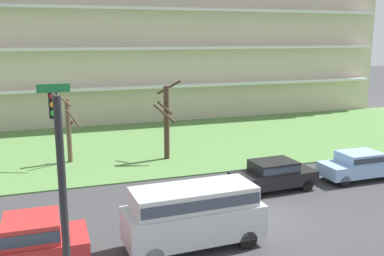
{
  "coord_description": "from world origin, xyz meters",
  "views": [
    {
      "loc": [
        -8.71,
        -16.41,
        7.81
      ],
      "look_at": [
        -1.04,
        6.0,
        2.82
      ],
      "focal_mm": 40.74,
      "sensor_mm": 36.0,
      "label": 1
    }
  ],
  "objects": [
    {
      "name": "grass_lawn_strip",
      "position": [
        0.0,
        14.0,
        0.04
      ],
      "size": [
        80.0,
        16.0,
        0.08
      ],
      "primitive_type": "cube",
      "color": "#547F42",
      "rests_on": "ground"
    },
    {
      "name": "apartment_building",
      "position": [
        0.0,
        28.13,
        8.48
      ],
      "size": [
        49.5,
        13.21,
        16.96
      ],
      "color": "beige",
      "rests_on": "ground"
    },
    {
      "name": "pickup_red_center_right",
      "position": [
        -10.06,
        -2.0,
        1.02
      ],
      "size": [
        5.42,
        2.05,
        1.95
      ],
      "rotation": [
        0.0,
        0.0,
        -0.01
      ],
      "color": "#B22828",
      "rests_on": "ground"
    },
    {
      "name": "tree_center",
      "position": [
        -1.46,
        9.78,
        2.62
      ],
      "size": [
        2.08,
        2.11,
        5.1
      ],
      "color": "#423023",
      "rests_on": "ground"
    },
    {
      "name": "van_silver_near_left",
      "position": [
        -3.71,
        -2.0,
        1.4
      ],
      "size": [
        5.27,
        2.18,
        2.36
      ],
      "rotation": [
        0.0,
        0.0,
        0.04
      ],
      "color": "#B7BABF",
      "rests_on": "ground"
    },
    {
      "name": "tree_left",
      "position": [
        -7.43,
        10.94,
        2.28
      ],
      "size": [
        1.95,
        1.55,
        4.95
      ],
      "color": "brown",
      "rests_on": "ground"
    },
    {
      "name": "sedan_black_near_right",
      "position": [
        2.18,
        2.5,
        0.87
      ],
      "size": [
        4.48,
        2.01,
        1.57
      ],
      "rotation": [
        0.0,
        0.0,
        3.19
      ],
      "color": "black",
      "rests_on": "ground"
    },
    {
      "name": "ground",
      "position": [
        0.0,
        0.0,
        0.0
      ],
      "size": [
        160.0,
        160.0,
        0.0
      ],
      "primitive_type": "plane",
      "color": "#38383A"
    },
    {
      "name": "sedan_blue_center_left",
      "position": [
        7.56,
        2.5,
        0.87
      ],
      "size": [
        4.41,
        1.82,
        1.57
      ],
      "rotation": [
        0.0,
        0.0,
        3.15
      ],
      "color": "#8CB2E0",
      "rests_on": "ground"
    },
    {
      "name": "traffic_signal_mast",
      "position": [
        -8.46,
        -4.89,
        4.47
      ],
      "size": [
        0.9,
        5.23,
        6.55
      ],
      "color": "black",
      "rests_on": "ground"
    }
  ]
}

